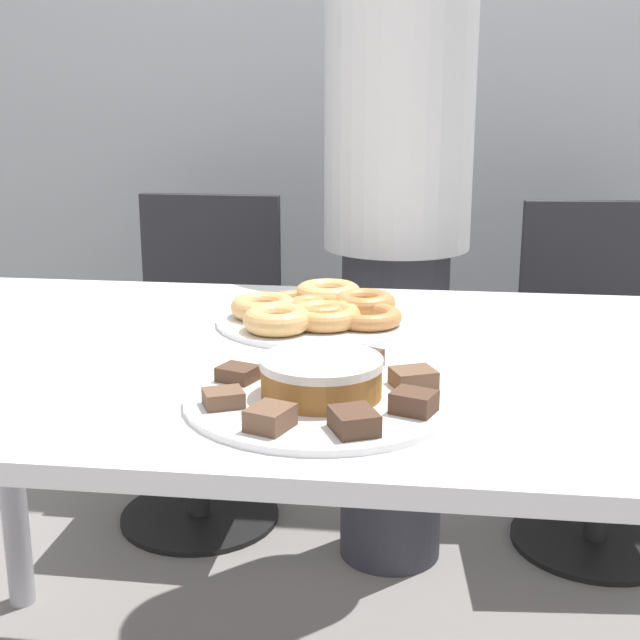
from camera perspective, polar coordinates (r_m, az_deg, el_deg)
wall_back at (r=2.92m, az=3.60°, el=17.27°), size 8.00×0.05×2.60m
table at (r=1.45m, az=-1.10°, el=-5.44°), size 1.58×0.93×0.77m
person_standing at (r=2.12m, az=4.94°, el=6.18°), size 0.34×0.34×1.63m
office_chair_left at (r=2.47m, az=-7.64°, el=-3.22°), size 0.44×0.44×0.88m
office_chair_right at (r=2.43m, az=17.54°, el=-4.12°), size 0.48×0.48×0.88m
plate_cake at (r=1.20m, az=0.09°, el=-5.08°), size 0.37×0.37×0.01m
plate_donuts at (r=1.59m, az=-0.07°, el=-0.01°), size 0.36×0.36×0.01m
frosted_cake at (r=1.19m, az=0.09°, el=-3.65°), size 0.17×0.17×0.05m
lamington_0 at (r=1.31m, az=-1.62°, el=-2.53°), size 0.07×0.07×0.02m
lamington_1 at (r=1.26m, az=-5.28°, el=-3.42°), size 0.06×0.06×0.02m
lamington_2 at (r=1.16m, az=-6.20°, el=-4.98°), size 0.06×0.06×0.02m
lamington_3 at (r=1.08m, az=-3.22°, el=-6.27°), size 0.06×0.07×0.03m
lamington_4 at (r=1.07m, az=2.19°, el=-6.48°), size 0.07×0.07×0.03m
lamington_5 at (r=1.14m, az=6.03°, el=-5.24°), size 0.07×0.06×0.03m
lamington_6 at (r=1.24m, az=5.99°, el=-3.69°), size 0.07×0.07×0.02m
lamington_7 at (r=1.31m, az=2.82°, el=-2.56°), size 0.06×0.06×0.03m
donut_0 at (r=1.58m, az=-0.07°, el=0.71°), size 0.12×0.12×0.03m
donut_1 at (r=1.53m, az=0.27°, el=0.25°), size 0.13×0.13×0.03m
donut_2 at (r=1.54m, az=3.03°, el=0.22°), size 0.12×0.12×0.03m
donut_3 at (r=1.62m, az=2.83°, el=1.12°), size 0.11×0.11×0.04m
donut_4 at (r=1.68m, az=0.52°, el=1.71°), size 0.13×0.13×0.04m
donut_5 at (r=1.63m, az=-1.46°, el=1.10°), size 0.11×0.11×0.03m
donut_6 at (r=1.59m, az=-3.62°, el=0.84°), size 0.12×0.12×0.04m
donut_7 at (r=1.50m, az=-2.77°, el=0.01°), size 0.12×0.12×0.04m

